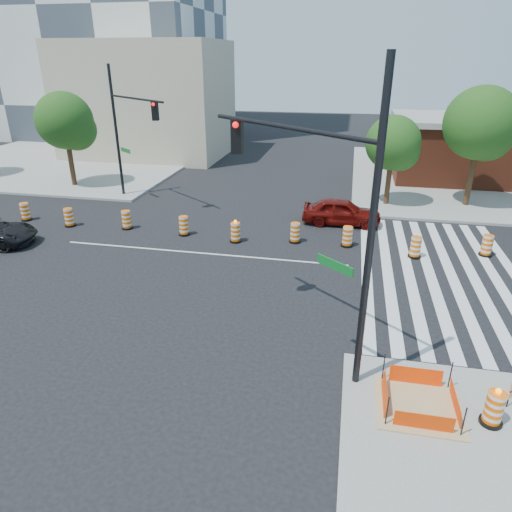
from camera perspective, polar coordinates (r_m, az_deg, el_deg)
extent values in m
plane|color=black|center=(22.15, -6.87, 0.36)|extent=(120.00, 120.00, 0.00)
cube|color=gray|center=(39.86, 28.19, 8.45)|extent=(22.00, 22.00, 0.15)
cube|color=gray|center=(45.50, -21.87, 11.15)|extent=(22.00, 22.00, 0.15)
cube|color=silver|center=(21.15, 13.65, -1.34)|extent=(0.45, 13.50, 0.01)
cube|color=silver|center=(21.22, 16.07, -1.53)|extent=(0.45, 13.50, 0.01)
cube|color=silver|center=(21.32, 18.47, -1.72)|extent=(0.45, 13.50, 0.01)
cube|color=silver|center=(21.46, 20.85, -1.91)|extent=(0.45, 13.50, 0.01)
cube|color=silver|center=(21.64, 23.19, -2.09)|extent=(0.45, 13.50, 0.01)
cube|color=silver|center=(21.85, 25.48, -2.26)|extent=(0.45, 13.50, 0.01)
cube|color=silver|center=(22.10, 27.74, -2.43)|extent=(0.45, 13.50, 0.01)
cube|color=silver|center=(22.15, -6.87, 0.37)|extent=(14.00, 0.12, 0.01)
cube|color=tan|center=(13.55, 19.60, -17.16)|extent=(2.20, 2.20, 0.05)
cube|color=#FF3E05|center=(12.72, 20.23, -18.93)|extent=(1.44, 0.02, 0.55)
cube|color=#FF3E05|center=(14.09, 19.33, -14.02)|extent=(1.44, 0.02, 0.55)
cube|color=#FF3E05|center=(13.26, 15.76, -16.18)|extent=(0.02, 1.44, 0.55)
cube|color=#FF3E05|center=(13.57, 23.65, -16.44)|extent=(0.02, 1.44, 0.55)
cylinder|color=black|center=(12.47, 16.06, -18.19)|extent=(0.04, 0.04, 0.90)
cylinder|color=black|center=(12.80, 24.52, -18.39)|extent=(0.04, 0.04, 0.90)
cylinder|color=black|center=(13.87, 15.66, -13.26)|extent=(0.04, 0.04, 0.90)
cylinder|color=black|center=(14.16, 23.12, -13.58)|extent=(0.04, 0.04, 0.90)
cube|color=brown|center=(39.47, 28.76, 11.26)|extent=(16.00, 8.00, 4.20)
cube|color=#B8AB8C|center=(45.41, -13.35, 18.48)|extent=(14.00, 10.00, 10.00)
imported|color=#5D0B08|center=(26.07, 10.65, 5.49)|extent=(4.34, 1.77, 1.47)
cylinder|color=black|center=(11.77, 14.13, 1.93)|extent=(0.20, 0.20, 8.72)
cylinder|color=black|center=(13.30, 3.69, 15.80)|extent=(5.13, 4.27, 0.13)
cube|color=black|center=(15.14, -2.39, 14.71)|extent=(0.35, 0.31, 1.09)
sphere|color=#FF0C0C|center=(14.91, -2.58, 16.05)|extent=(0.20, 0.20, 0.20)
cube|color=#0C591E|center=(12.82, 9.84, -1.15)|extent=(1.04, 0.87, 0.27)
cylinder|color=black|center=(31.62, -17.06, 14.58)|extent=(0.18, 0.18, 8.14)
cylinder|color=black|center=(28.64, -14.84, 18.49)|extent=(4.96, 3.76, 0.12)
cube|color=black|center=(26.82, -12.50, 17.29)|extent=(0.33, 0.28, 1.02)
sphere|color=#FF0C0C|center=(26.62, -12.73, 18.00)|extent=(0.18, 0.18, 0.18)
cube|color=#0C591E|center=(30.88, -16.00, 12.57)|extent=(1.00, 0.77, 0.25)
cylinder|color=black|center=(13.73, 27.24, -17.93)|extent=(0.56, 0.56, 0.09)
cylinder|color=#FA6505|center=(13.45, 27.63, -16.42)|extent=(0.45, 0.45, 0.89)
sphere|color=#FF990C|center=(13.14, 28.06, -14.67)|extent=(0.15, 0.15, 0.15)
cylinder|color=black|center=(14.19, 29.20, -14.64)|extent=(0.04, 0.04, 0.97)
cylinder|color=#382314|center=(35.54, -22.17, 11.25)|extent=(0.35, 0.35, 4.13)
sphere|color=#214C15|center=(35.14, -22.84, 15.33)|extent=(3.87, 3.87, 3.87)
sphere|color=#214C15|center=(35.20, -21.61, 14.46)|extent=(2.84, 2.84, 2.84)
sphere|color=#214C15|center=(35.25, -23.54, 14.60)|extent=(2.58, 2.58, 2.58)
cylinder|color=#382314|center=(29.82, 16.25, 9.28)|extent=(0.32, 0.32, 3.49)
sphere|color=#214C15|center=(29.38, 16.74, 13.39)|extent=(3.27, 3.27, 3.27)
sphere|color=#214C15|center=(29.81, 17.55, 12.37)|extent=(2.40, 2.40, 2.40)
sphere|color=#214C15|center=(29.21, 15.91, 12.78)|extent=(2.18, 2.18, 2.18)
cylinder|color=#382314|center=(31.24, 25.35, 9.58)|extent=(0.35, 0.35, 4.54)
sphere|color=#214C15|center=(30.78, 26.30, 14.68)|extent=(4.26, 4.26, 4.26)
sphere|color=#214C15|center=(31.32, 26.92, 13.36)|extent=(3.12, 3.12, 3.12)
sphere|color=#214C15|center=(30.52, 25.42, 13.95)|extent=(2.84, 2.84, 2.84)
cylinder|color=black|center=(29.60, -26.72, 4.12)|extent=(0.60, 0.60, 0.10)
cylinder|color=#FA6505|center=(29.46, -26.90, 5.03)|extent=(0.48, 0.48, 0.95)
cylinder|color=black|center=(27.55, -22.18, 3.58)|extent=(0.60, 0.60, 0.10)
cylinder|color=#FA6505|center=(27.39, -22.34, 4.56)|extent=(0.48, 0.48, 0.95)
cylinder|color=black|center=(26.11, -15.77, 3.42)|extent=(0.60, 0.60, 0.10)
cylinder|color=#FA6505|center=(25.95, -15.89, 4.45)|extent=(0.48, 0.48, 0.95)
cylinder|color=black|center=(24.54, -8.94, 2.74)|extent=(0.60, 0.60, 0.10)
cylinder|color=#FA6505|center=(24.37, -9.02, 3.84)|extent=(0.48, 0.48, 0.95)
cylinder|color=black|center=(23.36, -2.55, 1.91)|extent=(0.60, 0.60, 0.10)
cylinder|color=#FA6505|center=(23.17, -2.58, 3.06)|extent=(0.48, 0.48, 0.95)
sphere|color=#FF990C|center=(22.99, -2.60, 4.34)|extent=(0.16, 0.16, 0.16)
cylinder|color=black|center=(23.37, 4.87, 1.86)|extent=(0.60, 0.60, 0.10)
cylinder|color=#FA6505|center=(23.19, 4.92, 3.01)|extent=(0.48, 0.48, 0.95)
cylinder|color=black|center=(23.24, 11.26, 1.34)|extent=(0.60, 0.60, 0.10)
cylinder|color=#FA6505|center=(23.06, 11.36, 2.49)|extent=(0.48, 0.48, 0.95)
cylinder|color=black|center=(22.80, 19.16, -0.02)|extent=(0.60, 0.60, 0.10)
cylinder|color=#FA6505|center=(22.61, 19.33, 1.14)|extent=(0.48, 0.48, 0.95)
cylinder|color=black|center=(24.31, 26.71, 0.16)|extent=(0.60, 0.60, 0.10)
cylinder|color=#FA6505|center=(24.13, 26.92, 1.25)|extent=(0.48, 0.48, 0.95)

